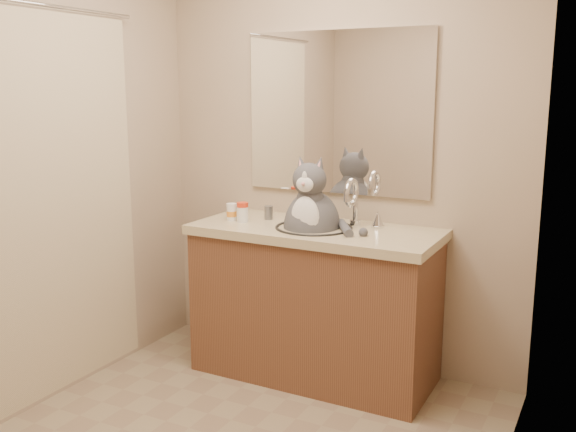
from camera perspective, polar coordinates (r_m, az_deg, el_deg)
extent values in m
cube|color=tan|center=(3.67, 4.44, 5.22)|extent=(2.20, 0.01, 2.40)
cube|color=tan|center=(3.32, -22.72, 3.72)|extent=(0.01, 2.50, 2.40)
cube|color=tan|center=(2.16, 18.31, 0.34)|extent=(0.01, 2.50, 2.40)
cube|color=brown|center=(3.59, 2.39, -8.04)|extent=(1.30, 0.55, 0.80)
cube|color=tan|center=(3.47, 2.45, -1.40)|extent=(1.34, 0.59, 0.05)
torus|color=black|center=(3.44, 2.31, -1.03)|extent=(0.42, 0.42, 0.02)
ellipsoid|color=white|center=(3.46, 2.30, -2.27)|extent=(0.40, 0.40, 0.15)
cylinder|color=silver|center=(3.51, 6.02, 0.79)|extent=(0.03, 0.03, 0.18)
torus|color=silver|center=(3.44, 5.65, 2.09)|extent=(0.03, 0.16, 0.16)
cone|color=silver|center=(3.48, 7.99, -0.21)|extent=(0.06, 0.06, 0.08)
cube|color=white|center=(3.63, 4.38, 9.11)|extent=(1.10, 0.02, 0.90)
cube|color=beige|center=(3.37, -20.56, 0.54)|extent=(0.01, 1.20, 1.90)
cylinder|color=silver|center=(3.34, -21.77, 17.11)|extent=(0.02, 1.30, 0.02)
ellipsoid|color=#4B4B50|center=(3.46, 2.15, -1.07)|extent=(0.34, 0.36, 0.41)
ellipsoid|color=silver|center=(3.35, 1.54, -0.40)|extent=(0.17, 0.11, 0.26)
ellipsoid|color=#4B4B50|center=(3.37, 1.92, 3.26)|extent=(0.20, 0.18, 0.18)
ellipsoid|color=silver|center=(3.31, 1.50, 2.82)|extent=(0.10, 0.06, 0.08)
sphere|color=#D88C8C|center=(3.28, 1.34, 2.88)|extent=(0.02, 0.02, 0.02)
cone|color=#4B4B50|center=(3.39, 1.17, 4.72)|extent=(0.08, 0.07, 0.09)
cone|color=#4B4B50|center=(3.36, 2.84, 4.64)|extent=(0.08, 0.07, 0.09)
cylinder|color=#4B4B50|center=(3.36, 5.10, -1.08)|extent=(0.18, 0.25, 0.05)
cylinder|color=white|center=(3.59, -4.06, 0.13)|extent=(0.08, 0.08, 0.09)
cylinder|color=red|center=(3.58, -4.07, 1.01)|extent=(0.08, 0.08, 0.03)
cylinder|color=white|center=(3.64, -5.03, 0.20)|extent=(0.07, 0.07, 0.08)
cylinder|color=orange|center=(3.64, -5.03, 0.20)|extent=(0.07, 0.07, 0.03)
cylinder|color=white|center=(3.63, -5.05, 0.96)|extent=(0.07, 0.07, 0.02)
cylinder|color=slate|center=(3.66, -1.74, 0.30)|extent=(0.06, 0.06, 0.08)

